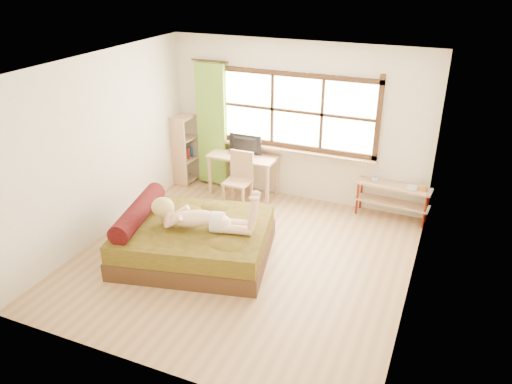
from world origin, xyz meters
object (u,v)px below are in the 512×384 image
at_px(kitten, 153,204).
at_px(chair, 239,176).
at_px(woman, 201,208).
at_px(pipe_shelf, 394,194).
at_px(desk, 243,161).
at_px(bed, 191,239).
at_px(bookshelf, 187,148).

height_order(kitten, chair, chair).
distance_m(woman, pipe_shelf, 3.23).
distance_m(desk, pipe_shelf, 2.61).
bearing_deg(woman, chair, 85.48).
relative_size(bed, bookshelf, 1.84).
height_order(desk, chair, chair).
xyz_separation_m(kitten, pipe_shelf, (3.10, 2.16, -0.21)).
relative_size(desk, chair, 1.28).
relative_size(woman, pipe_shelf, 1.21).
height_order(bed, kitten, bed).
bearing_deg(kitten, pipe_shelf, 22.01).
bearing_deg(chair, kitten, -109.76).
bearing_deg(woman, kitten, 157.39).
bearing_deg(chair, bookshelf, 158.74).
xyz_separation_m(bed, chair, (-0.07, 1.78, 0.24)).
bearing_deg(desk, bed, -85.48).
bearing_deg(kitten, woman, -22.61).
height_order(desk, pipe_shelf, desk).
distance_m(chair, pipe_shelf, 2.54).
distance_m(bed, bookshelf, 2.71).
xyz_separation_m(chair, pipe_shelf, (2.49, 0.48, -0.09)).
height_order(bed, desk, bed).
distance_m(woman, chair, 1.87).
xyz_separation_m(bed, pipe_shelf, (2.43, 2.27, 0.15)).
distance_m(bed, chair, 1.80).
bearing_deg(chair, pipe_shelf, 11.06).
xyz_separation_m(woman, desk, (-0.37, 2.19, -0.18)).
distance_m(kitten, chair, 1.78).
bearing_deg(pipe_shelf, kitten, -141.32).
xyz_separation_m(bed, woman, (0.20, -0.04, 0.54)).
relative_size(woman, kitten, 4.67).
xyz_separation_m(woman, kitten, (-0.87, 0.15, -0.19)).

